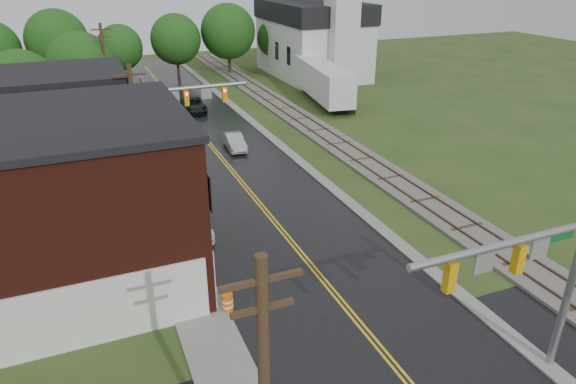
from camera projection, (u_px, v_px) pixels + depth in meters
main_road at (217, 153)px, 41.53m from camera, size 10.00×90.00×0.02m
curb_right at (260, 129)px, 47.62m from camera, size 0.80×70.00×0.12m
sidewalk_left at (149, 189)px, 35.17m from camera, size 2.40×50.00×0.12m
brick_building at (30, 210)px, 22.86m from camera, size 14.30×10.30×8.30m
yellow_house at (65, 149)px, 33.02m from camera, size 8.00×7.00×6.40m
darkred_building at (79, 124)px, 41.35m from camera, size 7.00×6.00×4.40m
church at (317, 31)px, 66.03m from camera, size 10.40×18.40×20.00m
railroad at (305, 122)px, 49.17m from camera, size 3.20×80.00×0.30m
traffic_signal_near at (533, 268)px, 17.14m from camera, size 7.34×0.30×7.20m
traffic_signal_far at (177, 107)px, 35.74m from camera, size 7.34×0.43×7.20m
utility_pole_b at (138, 137)px, 30.48m from camera, size 1.80×0.28×9.00m
utility_pole_c at (107, 70)px, 48.98m from camera, size 1.80×0.28×9.00m
tree_left_c at (23, 87)px, 43.17m from camera, size 6.00×6.00×7.65m
tree_left_e at (83, 67)px, 49.83m from camera, size 6.40×6.40×8.16m
suv_dark at (193, 105)px, 52.59m from camera, size 2.50×5.02×1.37m
sedan_silver at (234, 142)px, 42.22m from camera, size 1.55×3.92×1.27m
pickup_white at (192, 223)px, 29.27m from camera, size 1.82×4.36×1.26m
semi_trailer at (323, 80)px, 55.31m from camera, size 4.72×13.37×4.07m
construction_barrel at (227, 302)px, 22.79m from camera, size 0.54×0.54×0.92m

